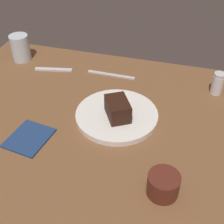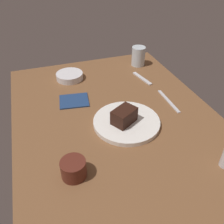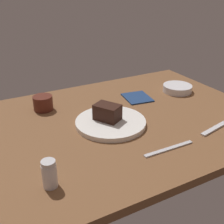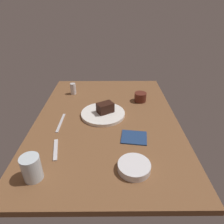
% 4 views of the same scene
% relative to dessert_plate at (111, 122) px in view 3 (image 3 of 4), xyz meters
% --- Properties ---
extents(dining_table, '(1.20, 0.84, 0.03)m').
position_rel_dessert_plate_xyz_m(dining_table, '(-0.03, -0.02, -0.02)').
color(dining_table, brown).
rests_on(dining_table, ground).
extents(dessert_plate, '(0.27, 0.27, 0.02)m').
position_rel_dessert_plate_xyz_m(dessert_plate, '(0.00, 0.00, 0.00)').
color(dessert_plate, white).
rests_on(dessert_plate, dining_table).
extents(chocolate_cake_slice, '(0.10, 0.11, 0.06)m').
position_rel_dessert_plate_xyz_m(chocolate_cake_slice, '(0.01, -0.01, 0.04)').
color(chocolate_cake_slice, black).
rests_on(chocolate_cake_slice, dessert_plate).
extents(salt_shaker, '(0.04, 0.04, 0.08)m').
position_rel_dessert_plate_xyz_m(salt_shaker, '(0.31, 0.23, 0.03)').
color(salt_shaker, silver).
rests_on(salt_shaker, dining_table).
extents(side_bowl, '(0.14, 0.14, 0.03)m').
position_rel_dessert_plate_xyz_m(side_bowl, '(-0.45, -0.15, 0.01)').
color(side_bowl, silver).
rests_on(side_bowl, dining_table).
extents(coffee_cup, '(0.08, 0.08, 0.06)m').
position_rel_dessert_plate_xyz_m(coffee_cup, '(0.19, -0.25, 0.02)').
color(coffee_cup, '#562319').
rests_on(coffee_cup, dining_table).
extents(dessert_spoon, '(0.15, 0.05, 0.01)m').
position_rel_dessert_plate_xyz_m(dessert_spoon, '(-0.32, 0.22, -0.01)').
color(dessert_spoon, silver).
rests_on(dessert_spoon, dining_table).
extents(butter_knife, '(0.19, 0.02, 0.01)m').
position_rel_dessert_plate_xyz_m(butter_knife, '(-0.09, 0.24, -0.01)').
color(butter_knife, silver).
rests_on(butter_knife, dining_table).
extents(folded_napkin, '(0.13, 0.15, 0.01)m').
position_rel_dessert_plate_xyz_m(folded_napkin, '(-0.23, -0.17, -0.01)').
color(folded_napkin, navy).
rests_on(folded_napkin, dining_table).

